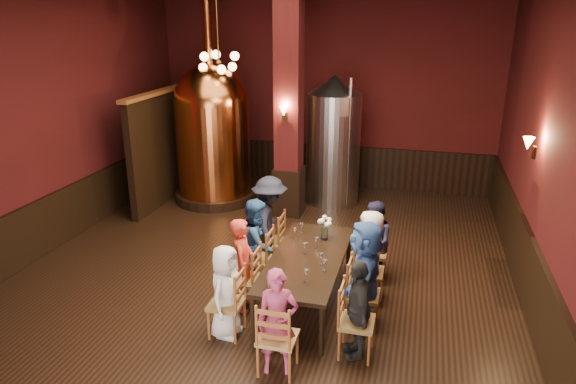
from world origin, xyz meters
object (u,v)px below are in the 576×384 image
(person_1, at_px, (243,264))
(person_2, at_px, (257,243))
(person_0, at_px, (226,291))
(copper_kettle, at_px, (213,132))
(steel_vessel, at_px, (333,141))
(dining_table, at_px, (307,261))
(rose_vase, at_px, (325,224))

(person_1, relative_size, person_2, 0.96)
(person_1, bearing_deg, person_0, 170.43)
(copper_kettle, xyz_separation_m, steel_vessel, (2.60, 0.50, -0.16))
(person_1, height_order, steel_vessel, steel_vessel)
(person_1, xyz_separation_m, steel_vessel, (0.43, 4.68, 0.72))
(dining_table, xyz_separation_m, person_1, (-0.85, -0.33, -0.00))
(copper_kettle, relative_size, rose_vase, 11.36)
(copper_kettle, bearing_deg, person_0, -65.88)
(person_2, bearing_deg, rose_vase, -76.41)
(person_2, height_order, rose_vase, person_2)
(steel_vessel, bearing_deg, person_2, -96.17)
(steel_vessel, height_order, rose_vase, steel_vessel)
(person_1, relative_size, steel_vessel, 0.49)
(copper_kettle, height_order, rose_vase, copper_kettle)
(person_2, xyz_separation_m, copper_kettle, (-2.17, 3.52, 0.86))
(person_1, bearing_deg, dining_table, -78.35)
(dining_table, distance_m, rose_vase, 0.74)
(person_0, distance_m, copper_kettle, 5.40)
(person_1, distance_m, rose_vase, 1.42)
(person_2, bearing_deg, person_1, 174.81)
(rose_vase, bearing_deg, steel_vessel, 98.22)
(steel_vessel, bearing_deg, person_0, -94.58)
(person_2, xyz_separation_m, steel_vessel, (0.44, 4.02, 0.70))
(dining_table, relative_size, rose_vase, 6.35)
(rose_vase, bearing_deg, copper_kettle, 134.53)
(person_0, relative_size, steel_vessel, 0.45)
(person_2, bearing_deg, copper_kettle, 26.12)
(copper_kettle, bearing_deg, steel_vessel, 10.96)
(person_1, relative_size, copper_kettle, 0.32)
(dining_table, height_order, rose_vase, rose_vase)
(person_0, xyz_separation_m, person_2, (-0.01, 1.33, 0.08))
(person_1, bearing_deg, person_2, -9.57)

